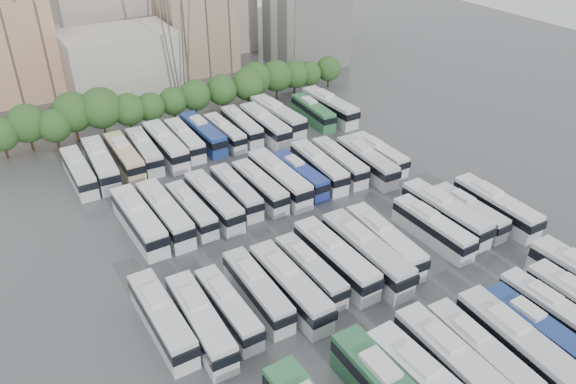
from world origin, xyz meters
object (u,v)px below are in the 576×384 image
bus_r1_s0 (162,318)px  bus_r1_s1 (200,321)px  bus_r1_s2 (228,308)px  bus_r3_s8 (242,126)px  bus_r3_s9 (265,125)px  bus_r1_s5 (310,270)px  bus_r0_s6 (454,365)px  bus_r1_s4 (290,286)px  bus_r1_s3 (257,290)px  bus_r1_s11 (445,213)px  bus_r2_s11 (367,161)px  bus_r3_s0 (79,172)px  bus_r0_s9 (537,331)px  bus_r2_s3 (191,209)px  bus_r2_s6 (260,186)px  bus_r2_s1 (139,220)px  bus_r3_s12 (313,112)px  bus_r3_s3 (144,151)px  bus_r0_s8 (519,347)px  bus_r0_s10 (554,314)px  bus_r2_s9 (319,166)px  bus_r2_s10 (339,162)px  bus_r3_s5 (185,140)px  bus_r3_s7 (225,132)px  apartment_tower (307,2)px  bus_r2_s12 (379,154)px  bus_r1_s7 (366,253)px  bus_r0_s7 (480,353)px  bus_r1_s6 (335,258)px  bus_r1_s13 (496,206)px  bus_r2_s5 (236,191)px  bus_r1_s10 (433,228)px  bus_r3_s1 (101,164)px  bus_r2_s4 (214,201)px  bus_r1_s12 (469,211)px  bus_r3_s10 (278,116)px  bus_r2_s2 (165,213)px  bus_r2_s8 (300,175)px  bus_r2_s7 (279,178)px

bus_r1_s0 → bus_r1_s1: (3.00, -2.24, 0.00)m
bus_r1_s2 → bus_r3_s8: (20.09, 37.75, 0.11)m
bus_r3_s9 → bus_r1_s5: bearing=-110.9°
bus_r0_s6 → bus_r1_s4: bearing=113.6°
bus_r1_s3 → bus_r1_s4: (3.06, -1.30, 0.16)m
bus_r1_s5 → bus_r1_s11: size_ratio=0.85×
bus_r0_s6 → bus_r3_s8: bearing=83.5°
bus_r1_s1 → bus_r1_s11: bearing=4.5°
bus_r2_s11 → bus_r3_s0: size_ratio=1.05×
bus_r0_s9 → bus_r2_s3: 40.91m
bus_r2_s3 → bus_r2_s6: (10.01, 0.68, 0.07)m
bus_r2_s1 → bus_r3_s0: bus_r2_s1 is taller
bus_r3_s12 → bus_r3_s8: bearing=178.7°
bus_r3_s3 → bus_r1_s4: bearing=-83.0°
bus_r0_s8 → bus_r0_s10: 6.68m
bus_r0_s8 → bus_r3_s12: bus_r0_s8 is taller
bus_r2_s9 → bus_r2_s10: bearing=-0.2°
bus_r0_s10 → bus_r3_s5: bus_r3_s5 is taller
bus_r1_s3 → bus_r3_s9: size_ratio=0.89×
bus_r3_s7 → bus_r3_s8: bearing=9.6°
apartment_tower → bus_r2_s11: bearing=-112.0°
bus_r2_s10 → bus_r2_s12: size_ratio=1.07×
bus_r2_s11 → bus_r3_s3: size_ratio=1.04×
bus_r0_s6 → bus_r1_s7: bearing=79.8°
bus_r0_s7 → bus_r3_s5: size_ratio=1.02×
bus_r1_s6 → bus_r2_s6: size_ratio=1.11×
bus_r1_s4 → bus_r1_s13: size_ratio=1.01×
bus_r2_s5 → bus_r2_s9: size_ratio=0.92×
bus_r1_s10 → bus_r1_s5: bearing=175.8°
bus_r1_s10 → bus_r3_s1: size_ratio=0.90×
bus_r2_s4 → bus_r2_s12: (26.58, 0.12, -0.20)m
bus_r1_s12 → bus_r3_s12: size_ratio=0.94×
bus_r2_s3 → bus_r2_s9: bearing=1.2°
bus_r0_s8 → bus_r1_s11: bearing=65.3°
apartment_tower → bus_r0_s10: size_ratio=2.22×
bus_r3_s1 → bus_r1_s3: bearing=-76.7°
bus_r1_s5 → bus_r2_s3: (-6.46, 17.58, 0.01)m
bus_r0_s8 → bus_r3_s10: (6.59, 55.58, -0.00)m
apartment_tower → bus_r3_s5: 48.77m
bus_r2_s2 → bus_r2_s5: 9.98m
bus_r2_s1 → bus_r2_s8: bearing=-1.3°
bus_r0_s8 → bus_r1_s10: size_ratio=1.16×
bus_r1_s10 → bus_r3_s9: bus_r3_s9 is taller
bus_r0_s7 → bus_r1_s6: (-3.44, 17.55, 0.14)m
bus_r2_s6 → bus_r3_s12: size_ratio=0.99×
bus_r2_s6 → bus_r2_s7: bus_r2_s7 is taller
bus_r0_s8 → bus_r2_s4: bearing=112.2°
bus_r0_s7 → bus_r1_s12: 23.91m
bus_r1_s12 → bus_r2_s8: bearing=124.8°
bus_r1_s6 → bus_r1_s2: bearing=-177.9°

